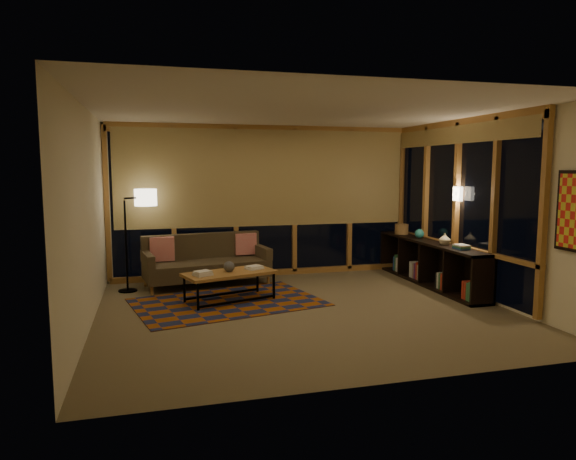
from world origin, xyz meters
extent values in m
cube|color=brown|center=(0.00, 0.00, 0.00)|extent=(5.50, 5.00, 0.01)
cube|color=beige|center=(0.00, 0.00, 2.70)|extent=(5.50, 5.00, 0.01)
cube|color=beige|center=(0.00, 2.50, 1.35)|extent=(5.50, 0.01, 2.70)
cube|color=beige|center=(0.00, -2.50, 1.35)|extent=(5.50, 0.01, 2.70)
cube|color=beige|center=(-2.75, 0.00, 1.35)|extent=(0.01, 5.00, 2.70)
cube|color=beige|center=(2.75, 0.00, 1.35)|extent=(0.01, 5.00, 2.70)
cube|color=#853D0B|center=(-0.96, 0.70, 0.01)|extent=(2.91, 2.25, 0.01)
sphere|color=black|center=(-0.92, 0.78, 0.52)|extent=(0.22, 0.22, 0.16)
cylinder|color=#9E7845|center=(2.47, 1.97, 0.83)|extent=(0.30, 0.30, 0.18)
sphere|color=teal|center=(2.49, 1.36, 0.82)|extent=(0.19, 0.19, 0.16)
imported|color=#C5B489|center=(2.49, 0.56, 0.83)|extent=(0.19, 0.19, 0.19)
camera|label=1|loc=(-1.99, -6.56, 1.94)|focal=32.00mm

